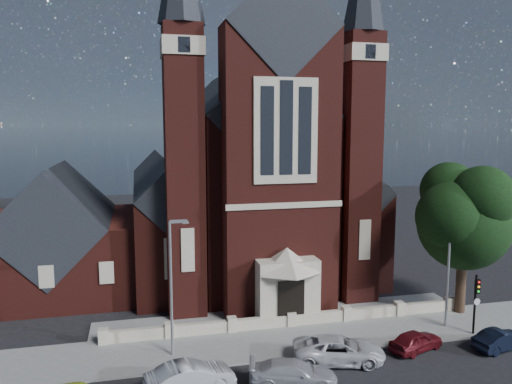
{
  "coord_description": "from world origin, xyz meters",
  "views": [
    {
      "loc": [
        -9.72,
        -23.9,
        13.39
      ],
      "look_at": [
        -1.06,
        12.0,
        8.42
      ],
      "focal_mm": 35.0,
      "sensor_mm": 36.0,
      "label": 1
    }
  ],
  "objects_px": {
    "car_silver_b": "(293,374)",
    "traffic_signal": "(476,297)",
    "car_navy": "(501,340)",
    "street_lamp_right": "(450,260)",
    "car_white_suv": "(339,350)",
    "street_lamp_left": "(172,280)",
    "church": "(240,179)",
    "car_silver_a": "(190,377)",
    "car_dark_red": "(416,341)",
    "parish_hall": "(59,242)",
    "street_tree": "(469,219)"
  },
  "relations": [
    {
      "from": "street_lamp_right",
      "to": "car_white_suv",
      "type": "xyz_separation_m",
      "value": [
        -8.94,
        -2.89,
        -3.87
      ]
    },
    {
      "from": "car_navy",
      "to": "parish_hall",
      "type": "bearing_deg",
      "value": 45.97
    },
    {
      "from": "street_lamp_right",
      "to": "street_lamp_left",
      "type": "bearing_deg",
      "value": 180.0
    },
    {
      "from": "parish_hall",
      "to": "car_silver_a",
      "type": "relative_size",
      "value": 2.71
    },
    {
      "from": "street_tree",
      "to": "car_silver_b",
      "type": "height_order",
      "value": "street_tree"
    },
    {
      "from": "street_lamp_right",
      "to": "car_dark_red",
      "type": "xyz_separation_m",
      "value": [
        -3.89,
        -2.61,
        -3.98
      ]
    },
    {
      "from": "street_lamp_left",
      "to": "car_dark_red",
      "type": "xyz_separation_m",
      "value": [
        14.11,
        -2.61,
        -3.98
      ]
    },
    {
      "from": "parish_hall",
      "to": "street_lamp_right",
      "type": "xyz_separation_m",
      "value": [
        26.09,
        -14.0,
        0.59
      ]
    },
    {
      "from": "parish_hall",
      "to": "street_tree",
      "type": "distance_m",
      "value": 31.27
    },
    {
      "from": "church",
      "to": "street_tree",
      "type": "height_order",
      "value": "church"
    },
    {
      "from": "church",
      "to": "street_lamp_right",
      "type": "height_order",
      "value": "church"
    },
    {
      "from": "church",
      "to": "car_silver_b",
      "type": "xyz_separation_m",
      "value": [
        -2.17,
        -23.72,
        -7.53
      ]
    },
    {
      "from": "car_dark_red",
      "to": "car_navy",
      "type": "relative_size",
      "value": 0.98
    },
    {
      "from": "church",
      "to": "street_lamp_right",
      "type": "bearing_deg",
      "value": -61.96
    },
    {
      "from": "street_lamp_left",
      "to": "street_lamp_right",
      "type": "xyz_separation_m",
      "value": [
        18.0,
        0.0,
        0.0
      ]
    },
    {
      "from": "car_navy",
      "to": "car_silver_a",
      "type": "bearing_deg",
      "value": 80.03
    },
    {
      "from": "street_tree",
      "to": "car_dark_red",
      "type": "bearing_deg",
      "value": -145.97
    },
    {
      "from": "church",
      "to": "street_tree",
      "type": "relative_size",
      "value": 3.26
    },
    {
      "from": "church",
      "to": "car_white_suv",
      "type": "bearing_deg",
      "value": -86.99
    },
    {
      "from": "traffic_signal",
      "to": "car_white_suv",
      "type": "relative_size",
      "value": 0.77
    },
    {
      "from": "church",
      "to": "car_silver_b",
      "type": "height_order",
      "value": "church"
    },
    {
      "from": "church",
      "to": "traffic_signal",
      "type": "bearing_deg",
      "value": -61.8
    },
    {
      "from": "parish_hall",
      "to": "car_silver_a",
      "type": "bearing_deg",
      "value": -64.52
    },
    {
      "from": "car_silver_b",
      "to": "car_dark_red",
      "type": "xyz_separation_m",
      "value": [
        8.37,
        2.16,
        -0.04
      ]
    },
    {
      "from": "street_lamp_right",
      "to": "car_white_suv",
      "type": "relative_size",
      "value": 1.55
    },
    {
      "from": "street_lamp_right",
      "to": "car_navy",
      "type": "bearing_deg",
      "value": -71.88
    },
    {
      "from": "parish_hall",
      "to": "church",
      "type": "bearing_deg",
      "value": 17.16
    },
    {
      "from": "church",
      "to": "traffic_signal",
      "type": "relative_size",
      "value": 8.72
    },
    {
      "from": "car_silver_a",
      "to": "car_navy",
      "type": "relative_size",
      "value": 1.22
    },
    {
      "from": "traffic_signal",
      "to": "car_dark_red",
      "type": "height_order",
      "value": "traffic_signal"
    },
    {
      "from": "church",
      "to": "street_lamp_left",
      "type": "height_order",
      "value": "church"
    },
    {
      "from": "parish_hall",
      "to": "car_silver_a",
      "type": "height_order",
      "value": "parish_hall"
    },
    {
      "from": "car_silver_b",
      "to": "traffic_signal",
      "type": "bearing_deg",
      "value": -61.45
    },
    {
      "from": "car_silver_b",
      "to": "car_dark_red",
      "type": "relative_size",
      "value": 1.26
    },
    {
      "from": "street_tree",
      "to": "car_silver_a",
      "type": "relative_size",
      "value": 2.37
    },
    {
      "from": "street_lamp_left",
      "to": "car_white_suv",
      "type": "relative_size",
      "value": 1.55
    },
    {
      "from": "car_silver_a",
      "to": "street_lamp_left",
      "type": "bearing_deg",
      "value": -4.26
    },
    {
      "from": "church",
      "to": "street_lamp_left",
      "type": "distance_m",
      "value": 20.84
    },
    {
      "from": "church",
      "to": "car_silver_a",
      "type": "height_order",
      "value": "church"
    },
    {
      "from": "street_lamp_right",
      "to": "car_dark_red",
      "type": "distance_m",
      "value": 6.15
    },
    {
      "from": "church",
      "to": "street_tree",
      "type": "bearing_deg",
      "value": -53.83
    },
    {
      "from": "parish_hall",
      "to": "street_lamp_left",
      "type": "relative_size",
      "value": 1.51
    },
    {
      "from": "church",
      "to": "car_navy",
      "type": "distance_m",
      "value": 26.39
    },
    {
      "from": "traffic_signal",
      "to": "car_navy",
      "type": "height_order",
      "value": "traffic_signal"
    },
    {
      "from": "car_silver_b",
      "to": "car_navy",
      "type": "height_order",
      "value": "car_silver_b"
    },
    {
      "from": "car_silver_a",
      "to": "car_silver_b",
      "type": "xyz_separation_m",
      "value": [
        5.23,
        -0.73,
        -0.08
      ]
    },
    {
      "from": "car_white_suv",
      "to": "car_navy",
      "type": "bearing_deg",
      "value": -80.2
    },
    {
      "from": "street_lamp_left",
      "to": "car_silver_a",
      "type": "xyz_separation_m",
      "value": [
        0.51,
        -4.05,
        -3.86
      ]
    },
    {
      "from": "traffic_signal",
      "to": "car_silver_a",
      "type": "bearing_deg",
      "value": -172.35
    },
    {
      "from": "street_lamp_left",
      "to": "car_white_suv",
      "type": "distance_m",
      "value": 10.27
    }
  ]
}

